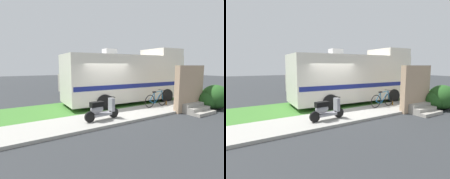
# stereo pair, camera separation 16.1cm
# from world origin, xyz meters

# --- Properties ---
(ground_plane) EXTENTS (80.00, 80.00, 0.00)m
(ground_plane) POSITION_xyz_m (0.00, 0.00, 0.00)
(ground_plane) COLOR #2D3033
(sidewalk) EXTENTS (24.00, 2.00, 0.12)m
(sidewalk) POSITION_xyz_m (0.00, -1.20, 0.06)
(sidewalk) COLOR #9E9B93
(sidewalk) RESTS_ON ground
(grass_strip) EXTENTS (24.00, 3.40, 0.08)m
(grass_strip) POSITION_xyz_m (0.00, 1.50, 0.04)
(grass_strip) COLOR #3D752D
(grass_strip) RESTS_ON ground
(motorhome_rv) EXTENTS (7.82, 2.95, 3.50)m
(motorhome_rv) POSITION_xyz_m (2.10, 1.23, 1.67)
(motorhome_rv) COLOR silver
(motorhome_rv) RESTS_ON ground
(scooter) EXTENTS (1.62, 0.50, 0.97)m
(scooter) POSITION_xyz_m (-1.30, -1.47, 0.58)
(scooter) COLOR black
(scooter) RESTS_ON ground
(bicycle) EXTENTS (1.74, 0.52, 0.91)m
(bicycle) POSITION_xyz_m (2.56, -0.88, 0.51)
(bicycle) COLOR black
(bicycle) RESTS_ON ground
(pickup_truck_near) EXTENTS (5.83, 2.39, 1.73)m
(pickup_truck_near) POSITION_xyz_m (1.68, 6.08, 0.94)
(pickup_truck_near) COLOR #B7B29E
(pickup_truck_near) RESTS_ON ground
(porch_steps) EXTENTS (2.00, 1.26, 2.40)m
(porch_steps) POSITION_xyz_m (3.59, -2.29, 0.97)
(porch_steps) COLOR #9E998E
(porch_steps) RESTS_ON ground
(bush_by_porch) EXTENTS (1.85, 1.39, 1.31)m
(bush_by_porch) POSITION_xyz_m (5.17, -2.69, 0.62)
(bush_by_porch) COLOR #23511E
(bush_by_porch) RESTS_ON ground
(bottle_green) EXTENTS (0.08, 0.08, 0.26)m
(bottle_green) POSITION_xyz_m (3.38, -0.88, 0.23)
(bottle_green) COLOR brown
(bottle_green) RESTS_ON ground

